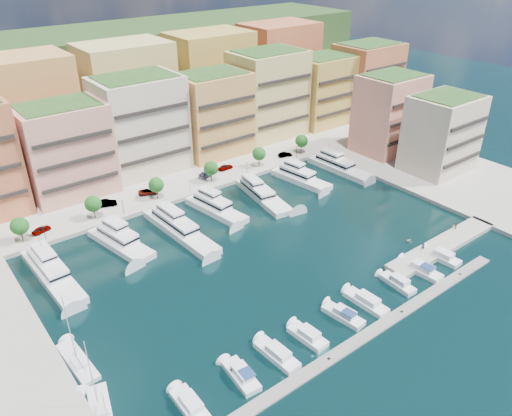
# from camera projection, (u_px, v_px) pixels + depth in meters

# --- Properties ---
(ground) EXTENTS (400.00, 400.00, 0.00)m
(ground) POSITION_uv_depth(u_px,v_px,m) (268.00, 250.00, 105.16)
(ground) COLOR black
(ground) RESTS_ON ground
(north_quay) EXTENTS (220.00, 64.00, 2.00)m
(north_quay) POSITION_uv_depth(u_px,v_px,m) (136.00, 158.00, 148.07)
(north_quay) COLOR #9E998E
(north_quay) RESTS_ON ground
(east_quay) EXTENTS (34.00, 76.00, 2.00)m
(east_quay) POSITION_uv_depth(u_px,v_px,m) (467.00, 184.00, 132.95)
(east_quay) COLOR #9E998E
(east_quay) RESTS_ON ground
(hillside) EXTENTS (240.00, 40.00, 58.00)m
(hillside) POSITION_uv_depth(u_px,v_px,m) (77.00, 117.00, 181.30)
(hillside) COLOR #1A3917
(hillside) RESTS_ON ground
(south_pontoon) EXTENTS (72.00, 2.20, 0.35)m
(south_pontoon) POSITION_uv_depth(u_px,v_px,m) (367.00, 335.00, 82.79)
(south_pontoon) COLOR gray
(south_pontoon) RESTS_ON ground
(finger_pier) EXTENTS (32.00, 5.00, 2.00)m
(finger_pier) POSITION_uv_depth(u_px,v_px,m) (442.00, 247.00, 106.06)
(finger_pier) COLOR #9E998E
(finger_pier) RESTS_ON ground
(apartment_2) EXTENTS (20.00, 15.50, 22.80)m
(apartment_2) POSITION_uv_depth(u_px,v_px,m) (66.00, 150.00, 121.47)
(apartment_2) COLOR #E49A7F
(apartment_2) RESTS_ON north_quay
(apartment_3) EXTENTS (22.00, 16.50, 25.80)m
(apartment_3) POSITION_uv_depth(u_px,v_px,m) (140.00, 124.00, 133.42)
(apartment_3) COLOR beige
(apartment_3) RESTS_ON north_quay
(apartment_4) EXTENTS (20.00, 15.50, 23.80)m
(apartment_4) POSITION_uv_depth(u_px,v_px,m) (213.00, 114.00, 144.34)
(apartment_4) COLOR tan
(apartment_4) RESTS_ON north_quay
(apartment_5) EXTENTS (22.00, 16.50, 26.80)m
(apartment_5) POSITION_uv_depth(u_px,v_px,m) (268.00, 94.00, 156.82)
(apartment_5) COLOR #D8C472
(apartment_5) RESTS_ON north_quay
(apartment_6) EXTENTS (20.00, 15.50, 22.80)m
(apartment_6) POSITION_uv_depth(u_px,v_px,m) (322.00, 90.00, 168.23)
(apartment_6) COLOR gold
(apartment_6) RESTS_ON north_quay
(apartment_7) EXTENTS (22.00, 16.50, 24.80)m
(apartment_7) POSITION_uv_depth(u_px,v_px,m) (367.00, 79.00, 177.11)
(apartment_7) COLOR #D56F47
(apartment_7) RESTS_ON north_quay
(apartment_east_a) EXTENTS (18.00, 14.50, 22.80)m
(apartment_east_a) POSITION_uv_depth(u_px,v_px,m) (389.00, 113.00, 146.39)
(apartment_east_a) COLOR #E49A7F
(apartment_east_a) RESTS_ON east_quay
(apartment_east_b) EXTENTS (18.00, 14.50, 20.80)m
(apartment_east_b) POSITION_uv_depth(u_px,v_px,m) (442.00, 133.00, 134.41)
(apartment_east_b) COLOR beige
(apartment_east_b) RESTS_ON east_quay
(backblock_1) EXTENTS (26.00, 18.00, 30.00)m
(backblock_1) POSITION_uv_depth(u_px,v_px,m) (25.00, 113.00, 135.23)
(backblock_1) COLOR tan
(backblock_1) RESTS_ON north_quay
(backblock_2) EXTENTS (26.00, 18.00, 30.00)m
(backblock_2) POSITION_uv_depth(u_px,v_px,m) (128.00, 94.00, 151.36)
(backblock_2) COLOR #D8C472
(backblock_2) RESTS_ON north_quay
(backblock_3) EXTENTS (26.00, 18.00, 30.00)m
(backblock_3) POSITION_uv_depth(u_px,v_px,m) (211.00, 78.00, 167.48)
(backblock_3) COLOR gold
(backblock_3) RESTS_ON north_quay
(backblock_4) EXTENTS (26.00, 18.00, 30.00)m
(backblock_4) POSITION_uv_depth(u_px,v_px,m) (279.00, 66.00, 183.60)
(backblock_4) COLOR #D56F47
(backblock_4) RESTS_ON north_quay
(tree_0) EXTENTS (3.80, 3.80, 5.65)m
(tree_0) POSITION_uv_depth(u_px,v_px,m) (19.00, 226.00, 104.57)
(tree_0) COLOR #473323
(tree_0) RESTS_ON north_quay
(tree_1) EXTENTS (3.80, 3.80, 5.65)m
(tree_1) POSITION_uv_depth(u_px,v_px,m) (93.00, 204.00, 113.17)
(tree_1) COLOR #473323
(tree_1) RESTS_ON north_quay
(tree_2) EXTENTS (3.80, 3.80, 5.65)m
(tree_2) POSITION_uv_depth(u_px,v_px,m) (156.00, 185.00, 121.76)
(tree_2) COLOR #473323
(tree_2) RESTS_ON north_quay
(tree_3) EXTENTS (3.80, 3.80, 5.65)m
(tree_3) POSITION_uv_depth(u_px,v_px,m) (211.00, 168.00, 130.36)
(tree_3) COLOR #473323
(tree_3) RESTS_ON north_quay
(tree_4) EXTENTS (3.80, 3.80, 5.65)m
(tree_4) POSITION_uv_depth(u_px,v_px,m) (259.00, 154.00, 138.96)
(tree_4) COLOR #473323
(tree_4) RESTS_ON north_quay
(tree_5) EXTENTS (3.80, 3.80, 5.65)m
(tree_5) POSITION_uv_depth(u_px,v_px,m) (302.00, 141.00, 147.56)
(tree_5) COLOR #473323
(tree_5) RESTS_ON north_quay
(lamppost_0) EXTENTS (0.30, 0.30, 4.20)m
(lamppost_0) POSITION_uv_depth(u_px,v_px,m) (43.00, 228.00, 105.57)
(lamppost_0) COLOR black
(lamppost_0) RESTS_ON north_quay
(lamppost_1) EXTENTS (0.30, 0.30, 4.20)m
(lamppost_1) POSITION_uv_depth(u_px,v_px,m) (123.00, 204.00, 115.24)
(lamppost_1) COLOR black
(lamppost_1) RESTS_ON north_quay
(lamppost_2) EXTENTS (0.30, 0.30, 4.20)m
(lamppost_2) POSITION_uv_depth(u_px,v_px,m) (190.00, 183.00, 124.91)
(lamppost_2) COLOR black
(lamppost_2) RESTS_ON north_quay
(lamppost_3) EXTENTS (0.30, 0.30, 4.20)m
(lamppost_3) POSITION_uv_depth(u_px,v_px,m) (247.00, 165.00, 134.59)
(lamppost_3) COLOR black
(lamppost_3) RESTS_ON north_quay
(lamppost_4) EXTENTS (0.30, 0.30, 4.20)m
(lamppost_4) POSITION_uv_depth(u_px,v_px,m) (297.00, 149.00, 144.26)
(lamppost_4) COLOR black
(lamppost_4) RESTS_ON north_quay
(yacht_0) EXTENTS (5.70, 23.03, 7.30)m
(yacht_0) POSITION_uv_depth(u_px,v_px,m) (51.00, 271.00, 96.42)
(yacht_0) COLOR white
(yacht_0) RESTS_ON ground
(yacht_1) EXTENTS (8.24, 18.55, 7.30)m
(yacht_1) POSITION_uv_depth(u_px,v_px,m) (119.00, 241.00, 106.15)
(yacht_1) COLOR white
(yacht_1) RESTS_ON ground
(yacht_2) EXTENTS (5.98, 24.72, 7.30)m
(yacht_2) POSITION_uv_depth(u_px,v_px,m) (178.00, 228.00, 110.82)
(yacht_2) COLOR white
(yacht_2) RESTS_ON ground
(yacht_3) EXTENTS (7.13, 18.35, 7.30)m
(yacht_3) POSITION_uv_depth(u_px,v_px,m) (214.00, 207.00, 119.20)
(yacht_3) COLOR white
(yacht_3) RESTS_ON ground
(yacht_4) EXTENTS (8.27, 21.50, 7.30)m
(yacht_4) POSITION_uv_depth(u_px,v_px,m) (261.00, 194.00, 125.36)
(yacht_4) COLOR white
(yacht_4) RESTS_ON ground
(yacht_5) EXTENTS (6.99, 18.22, 7.30)m
(yacht_5) POSITION_uv_depth(u_px,v_px,m) (299.00, 177.00, 133.97)
(yacht_5) COLOR white
(yacht_5) RESTS_ON ground
(yacht_6) EXTENTS (5.94, 20.74, 7.30)m
(yacht_6) POSITION_uv_depth(u_px,v_px,m) (338.00, 166.00, 140.36)
(yacht_6) COLOR white
(yacht_6) RESTS_ON ground
(cruiser_0) EXTENTS (2.91, 7.45, 2.55)m
(cruiser_0) POSITION_uv_depth(u_px,v_px,m) (190.00, 406.00, 69.71)
(cruiser_0) COLOR white
(cruiser_0) RESTS_ON ground
(cruiser_1) EXTENTS (3.39, 7.57, 2.66)m
(cruiser_1) POSITION_uv_depth(u_px,v_px,m) (241.00, 376.00, 74.45)
(cruiser_1) COLOR white
(cruiser_1) RESTS_ON ground
(cruiser_2) EXTENTS (3.18, 8.46, 2.55)m
(cruiser_2) POSITION_uv_depth(u_px,v_px,m) (277.00, 355.00, 78.20)
(cruiser_2) COLOR white
(cruiser_2) RESTS_ON ground
(cruiser_3) EXTENTS (3.25, 7.23, 2.55)m
(cruiser_3) POSITION_uv_depth(u_px,v_px,m) (308.00, 336.00, 81.77)
(cruiser_3) COLOR white
(cruiser_3) RESTS_ON ground
(cruiser_4) EXTENTS (3.49, 8.01, 2.66)m
(cruiser_4) POSITION_uv_depth(u_px,v_px,m) (343.00, 315.00, 86.23)
(cruiser_4) COLOR white
(cruiser_4) RESTS_ON ground
(cruiser_5) EXTENTS (3.05, 8.75, 2.55)m
(cruiser_5) POSITION_uv_depth(u_px,v_px,m) (366.00, 302.00, 89.41)
(cruiser_5) COLOR white
(cruiser_5) RESTS_ON ground
(cruiser_6) EXTENTS (2.87, 7.48, 2.55)m
(cruiser_6) POSITION_uv_depth(u_px,v_px,m) (398.00, 283.00, 94.23)
(cruiser_6) COLOR white
(cruiser_6) RESTS_ON ground
(cruiser_7) EXTENTS (3.36, 8.80, 2.66)m
(cruiser_7) POSITION_uv_depth(u_px,v_px,m) (421.00, 270.00, 98.00)
(cruiser_7) COLOR white
(cruiser_7) RESTS_ON ground
(cruiser_8) EXTENTS (3.20, 7.70, 2.55)m
(cruiser_8) POSITION_uv_depth(u_px,v_px,m) (442.00, 257.00, 101.87)
(cruiser_8) COLOR white
(cruiser_8) RESTS_ON ground
(sailboat_1) EXTENTS (3.36, 10.64, 13.20)m
(sailboat_1) POSITION_uv_depth(u_px,v_px,m) (78.00, 362.00, 77.12)
(sailboat_1) COLOR white
(sailboat_1) RESTS_ON ground
(sailboat_0) EXTENTS (4.92, 9.16, 13.20)m
(sailboat_0) POSITION_uv_depth(u_px,v_px,m) (101.00, 410.00, 69.42)
(sailboat_0) COLOR white
(sailboat_0) RESTS_ON ground
(tender_3) EXTENTS (1.81, 1.60, 0.89)m
(tender_3) POSITION_uv_depth(u_px,v_px,m) (454.00, 226.00, 113.07)
(tender_3) COLOR beige
(tender_3) RESTS_ON ground
(tender_1) EXTENTS (1.51, 1.32, 0.77)m
(tender_1) POSITION_uv_depth(u_px,v_px,m) (409.00, 240.00, 107.84)
(tender_1) COLOR #C4B596
(tender_1) RESTS_ON ground
(car_0) EXTENTS (4.45, 2.78, 1.41)m
(car_0) POSITION_uv_depth(u_px,v_px,m) (41.00, 229.00, 109.18)
(car_0) COLOR gray
(car_0) RESTS_ON north_quay
(car_1) EXTENTS (5.25, 3.27, 1.63)m
(car_1) POSITION_uv_depth(u_px,v_px,m) (106.00, 203.00, 119.66)
(car_1) COLOR gray
(car_1) RESTS_ON north_quay
(car_2) EXTENTS (5.40, 4.01, 1.36)m
(car_2) POSITION_uv_depth(u_px,v_px,m) (148.00, 192.00, 125.21)
(car_2) COLOR gray
(car_2) RESTS_ON north_quay
(car_3) EXTENTS (6.29, 4.19, 1.69)m
(car_3) POSITION_uv_depth(u_px,v_px,m) (207.00, 173.00, 134.56)
(car_3) COLOR gray
(car_3) RESTS_ON north_quay
(car_4) EXTENTS (4.46, 1.97, 1.49)m
(car_4) POSITION_uv_depth(u_px,v_px,m) (225.00, 167.00, 138.36)
(car_4) COLOR gray
(car_4) RESTS_ON north_quay
(car_5) EXTENTS (4.35, 2.61, 1.35)m
(car_5) POSITION_uv_depth(u_px,v_px,m) (285.00, 155.00, 146.39)
(car_5) COLOR gray
(car_5) RESTS_ON north_quay
(person_0) EXTENTS (0.82, 0.77, 1.88)m
(person_0) POSITION_uv_depth(u_px,v_px,m) (423.00, 246.00, 102.97)
(person_0) COLOR #212D43
(person_0) RESTS_ON finger_pier
(person_1) EXTENTS (0.98, 0.92, 1.61)m
(person_1) POSITION_uv_depth(u_px,v_px,m) (456.00, 226.00, 110.35)
(person_1) COLOR #47302A
(person_1) RESTS_ON finger_pier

